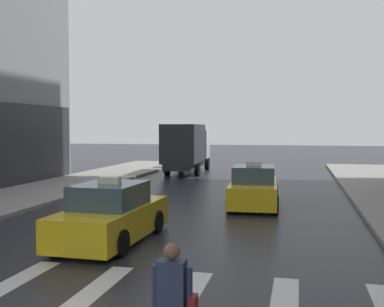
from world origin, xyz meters
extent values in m
cube|color=silver|center=(-1.80, 3.00, 0.00)|extent=(0.50, 2.80, 0.01)
cube|color=silver|center=(0.00, 3.00, 0.00)|extent=(0.50, 2.80, 0.01)
cube|color=silver|center=(1.80, 3.00, 0.00)|extent=(0.50, 2.80, 0.01)
cube|color=silver|center=(3.60, 3.00, 0.00)|extent=(0.50, 2.80, 0.01)
cube|color=yellow|center=(-1.20, 6.62, 0.56)|extent=(1.95, 4.56, 0.84)
cube|color=#384C5B|center=(-1.20, 6.52, 1.30)|extent=(1.67, 2.15, 0.64)
cube|color=silver|center=(-1.20, 6.52, 1.71)|extent=(0.61, 0.26, 0.18)
cylinder|color=black|center=(-2.01, 8.00, 0.33)|extent=(0.24, 0.67, 0.66)
cylinder|color=black|center=(-0.30, 7.94, 0.33)|extent=(0.24, 0.67, 0.66)
cylinder|color=black|center=(-2.10, 5.30, 0.33)|extent=(0.24, 0.67, 0.66)
cylinder|color=black|center=(-0.39, 5.24, 0.33)|extent=(0.24, 0.67, 0.66)
cube|color=#F2EAB2|center=(-1.75, 8.91, 0.60)|extent=(0.20, 0.05, 0.14)
cube|color=#F2EAB2|center=(-0.49, 8.87, 0.60)|extent=(0.20, 0.05, 0.14)
cube|color=yellow|center=(2.08, 13.39, 0.56)|extent=(2.04, 4.59, 0.84)
cube|color=#384C5B|center=(2.08, 13.29, 1.30)|extent=(1.71, 2.18, 0.64)
cube|color=silver|center=(2.08, 13.29, 1.71)|extent=(0.61, 0.27, 0.18)
cylinder|color=black|center=(1.15, 14.70, 0.33)|extent=(0.26, 0.67, 0.66)
cylinder|color=black|center=(2.86, 14.79, 0.33)|extent=(0.26, 0.67, 0.66)
cylinder|color=black|center=(1.30, 12.00, 0.33)|extent=(0.26, 0.67, 0.66)
cylinder|color=black|center=(3.01, 12.09, 0.33)|extent=(0.26, 0.67, 0.66)
cube|color=#F2EAB2|center=(1.33, 15.63, 0.60)|extent=(0.20, 0.05, 0.14)
cube|color=#F2EAB2|center=(2.58, 15.69, 0.60)|extent=(0.20, 0.05, 0.14)
cube|color=#2D2D2D|center=(-3.68, 25.85, 0.65)|extent=(2.12, 6.68, 0.40)
cube|color=silver|center=(-3.84, 29.15, 1.90)|extent=(2.19, 1.90, 2.10)
cube|color=#384C5B|center=(-3.89, 30.07, 2.27)|extent=(1.89, 0.13, 0.95)
cube|color=#2D2D33|center=(-3.64, 24.95, 2.10)|extent=(2.43, 4.90, 2.50)
cylinder|color=black|center=(-4.83, 28.90, 0.45)|extent=(0.32, 0.91, 0.90)
cylinder|color=black|center=(-2.83, 29.00, 0.45)|extent=(0.32, 0.91, 0.90)
cylinder|color=black|center=(-4.61, 24.36, 0.45)|extent=(0.32, 0.91, 0.90)
cylinder|color=black|center=(-2.61, 24.46, 0.45)|extent=(0.32, 0.91, 0.90)
cube|color=#2D3856|center=(2.23, 0.35, 1.12)|extent=(0.36, 0.24, 0.60)
sphere|color=brown|center=(2.23, 0.35, 1.54)|extent=(0.22, 0.22, 0.22)
cylinder|color=#2D3856|center=(2.00, 0.35, 1.07)|extent=(0.09, 0.09, 0.55)
cylinder|color=#2D3856|center=(2.46, 0.35, 1.07)|extent=(0.09, 0.09, 0.55)
cube|color=maroon|center=(2.51, 0.35, 0.84)|extent=(0.10, 0.20, 0.28)
camera|label=1|loc=(3.82, -5.49, 3.14)|focal=44.34mm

